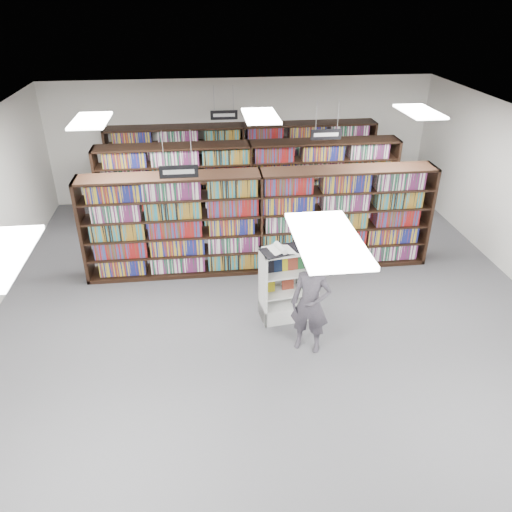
{
  "coord_description": "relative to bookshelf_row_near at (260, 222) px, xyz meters",
  "views": [
    {
      "loc": [
        -1.15,
        -7.05,
        5.26
      ],
      "look_at": [
        -0.26,
        0.5,
        1.1
      ],
      "focal_mm": 35.0,
      "sensor_mm": 36.0,
      "label": 1
    }
  ],
  "objects": [
    {
      "name": "floor",
      "position": [
        0.0,
        -2.0,
        -1.05
      ],
      "size": [
        12.0,
        12.0,
        0.0
      ],
      "primitive_type": "plane",
      "color": "#48484C",
      "rests_on": "ground"
    },
    {
      "name": "ceiling",
      "position": [
        0.0,
        -2.0,
        2.15
      ],
      "size": [
        10.0,
        12.0,
        0.1
      ],
      "primitive_type": "cube",
      "color": "silver",
      "rests_on": "wall_back"
    },
    {
      "name": "wall_back",
      "position": [
        0.0,
        4.0,
        0.55
      ],
      "size": [
        10.0,
        0.1,
        3.2
      ],
      "primitive_type": "cube",
      "color": "white",
      "rests_on": "ground"
    },
    {
      "name": "bookshelf_row_near",
      "position": [
        0.0,
        0.0,
        0.0
      ],
      "size": [
        7.0,
        0.6,
        2.1
      ],
      "color": "black",
      "rests_on": "floor"
    },
    {
      "name": "bookshelf_row_mid",
      "position": [
        0.0,
        2.0,
        0.0
      ],
      "size": [
        7.0,
        0.6,
        2.1
      ],
      "color": "black",
      "rests_on": "floor"
    },
    {
      "name": "bookshelf_row_far",
      "position": [
        0.0,
        3.7,
        0.0
      ],
      "size": [
        7.0,
        0.6,
        2.1
      ],
      "color": "black",
      "rests_on": "floor"
    },
    {
      "name": "aisle_sign_left",
      "position": [
        -1.5,
        -1.0,
        1.48
      ],
      "size": [
        0.65,
        0.02,
        0.8
      ],
      "color": "#B2B2B7",
      "rests_on": "ceiling"
    },
    {
      "name": "aisle_sign_right",
      "position": [
        1.5,
        1.0,
        1.48
      ],
      "size": [
        0.65,
        0.02,
        0.8
      ],
      "color": "#B2B2B7",
      "rests_on": "ceiling"
    },
    {
      "name": "aisle_sign_center",
      "position": [
        -0.5,
        3.0,
        1.48
      ],
      "size": [
        0.65,
        0.02,
        0.8
      ],
      "color": "#B2B2B7",
      "rests_on": "ceiling"
    },
    {
      "name": "troffer_front_center",
      "position": [
        0.0,
        -5.0,
        2.11
      ],
      "size": [
        0.6,
        1.2,
        0.04
      ],
      "primitive_type": "cube",
      "color": "white",
      "rests_on": "ceiling"
    },
    {
      "name": "troffer_back_left",
      "position": [
        -3.0,
        0.0,
        2.11
      ],
      "size": [
        0.6,
        1.2,
        0.04
      ],
      "primitive_type": "cube",
      "color": "white",
      "rests_on": "ceiling"
    },
    {
      "name": "troffer_back_center",
      "position": [
        0.0,
        0.0,
        2.11
      ],
      "size": [
        0.6,
        1.2,
        0.04
      ],
      "primitive_type": "cube",
      "color": "white",
      "rests_on": "ceiling"
    },
    {
      "name": "troffer_back_right",
      "position": [
        3.0,
        0.0,
        2.11
      ],
      "size": [
        0.6,
        1.2,
        0.04
      ],
      "primitive_type": "cube",
      "color": "white",
      "rests_on": "ceiling"
    },
    {
      "name": "endcap_display",
      "position": [
        0.27,
        -1.77,
        -0.58
      ],
      "size": [
        1.03,
        0.61,
        1.36
      ],
      "rotation": [
        0.0,
        0.0,
        0.13
      ],
      "color": "white",
      "rests_on": "floor"
    },
    {
      "name": "open_book",
      "position": [
        0.12,
        -1.85,
        0.34
      ],
      "size": [
        0.76,
        0.57,
        0.13
      ],
      "rotation": [
        0.0,
        0.0,
        0.29
      ],
      "color": "black",
      "rests_on": "endcap_display"
    },
    {
      "name": "shopper",
      "position": [
        0.46,
        -2.71,
        -0.19
      ],
      "size": [
        0.74,
        0.64,
        1.72
      ],
      "primitive_type": "imported",
      "rotation": [
        0.0,
        0.0,
        -0.44
      ],
      "color": "#47424B",
      "rests_on": "floor"
    }
  ]
}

